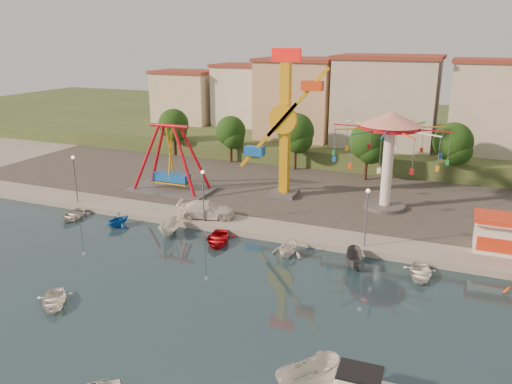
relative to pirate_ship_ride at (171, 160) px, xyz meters
The scene contains 31 objects.
ground 26.93m from the pirate_ship_ride, 51.54° to the right, with size 200.00×200.00×0.00m, color #122532.
quay_deck 44.58m from the pirate_ship_ride, 68.15° to the left, with size 200.00×100.00×0.60m, color #9E998E.
asphalt_pad 19.29m from the pirate_ship_ride, 29.11° to the left, with size 90.00×28.00×0.01m, color #4C4944.
hill_terrace 49.15m from the pirate_ship_ride, 70.32° to the left, with size 200.00×60.00×3.00m, color #384C26.
pirate_ship_ride is the anchor object (origin of this frame).
kamikaze_tower 14.36m from the pirate_ship_ride, 12.31° to the left, with size 6.84×3.10×16.50m.
wave_swinger 25.05m from the pirate_ship_ride, ahead, with size 11.60×11.60×10.40m.
booth_left 36.19m from the pirate_ship_ride, ahead, with size 5.40×3.78×3.08m.
lamp_post_0 10.88m from the pirate_ship_ride, 133.79° to the right, with size 0.14×0.14×5.00m, color #59595E.
lamp_post_1 11.63m from the pirate_ship_ride, 42.47° to the right, with size 0.14×0.14×5.00m, color #59595E.
lamp_post_2 25.77m from the pirate_ship_ride, 17.65° to the right, with size 0.14×0.14×5.00m, color #59595E.
tree_0 18.78m from the pirate_ship_ride, 120.37° to the left, with size 4.60×4.60×7.19m.
tree_1 15.47m from the pirate_ship_ride, 88.06° to the left, with size 4.35×4.35×6.80m.
tree_2 18.39m from the pirate_ship_ride, 54.96° to the left, with size 5.02×5.02×7.85m.
tree_3 24.63m from the pirate_ship_ride, 33.46° to the left, with size 4.68×4.68×7.32m.
tree_4 34.75m from the pirate_ship_ride, 28.47° to the left, with size 4.86×4.86×7.60m.
building_0 30.70m from the pirate_ship_ride, 123.70° to the left, with size 9.26×9.53×11.87m, color beige.
building_1 31.10m from the pirate_ship_ride, 98.93° to the left, with size 12.33×9.01×8.63m, color silver.
building_2 32.53m from the pirate_ship_ride, 75.02° to the left, with size 11.95×9.28×11.23m, color tan.
building_3 35.83m from the pirate_ship_ride, 51.68° to the left, with size 12.59×10.50×9.20m, color beige.
building_4 47.57m from the pirate_ship_ride, 41.42° to the left, with size 10.75×9.23×9.24m, color beige.
rowboat_a 26.46m from the pirate_ship_ride, 76.90° to the right, with size 2.52×3.52×0.73m, color white.
skiff 37.10m from the pirate_ship_ride, 46.99° to the right, with size 1.59×4.24×1.64m, color silver.
van 11.03m from the pirate_ship_ride, 39.31° to the right, with size 2.34×5.75×1.67m, color white.
moored_boat_0 12.88m from the pirate_ship_ride, 116.02° to the right, with size 2.74×3.84×0.79m, color silver.
moored_boat_1 11.60m from the pirate_ship_ride, 87.85° to the right, with size 2.40×2.78×1.47m, color blue.
moored_boat_2 13.30m from the pirate_ship_ride, 59.39° to the right, with size 1.42×3.76×1.45m, color silver.
moored_boat_3 16.49m from the pirate_ship_ride, 43.43° to the right, with size 2.97×4.16×0.86m, color red.
moored_boat_4 21.83m from the pirate_ship_ride, 30.71° to the right, with size 2.74×3.18×1.68m, color white.
moored_boat_5 26.92m from the pirate_ship_ride, 24.37° to the right, with size 1.33×3.54×1.37m, color #59585D.
moored_boat_6 31.80m from the pirate_ship_ride, 20.41° to the right, with size 2.62×3.67×0.76m, color white.
Camera 1 is at (14.75, -28.20, 18.31)m, focal length 35.00 mm.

